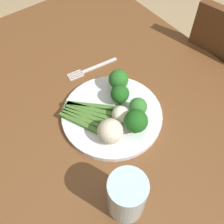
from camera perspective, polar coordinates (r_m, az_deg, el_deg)
ground_plane at (r=1.37m, az=0.24°, el=-20.82°), size 6.00×6.00×0.02m
dining_table at (r=0.77m, az=0.41°, el=-8.99°), size 1.29×0.87×0.72m
plate at (r=0.71m, az=0.00°, el=-0.59°), size 0.27×0.27×0.01m
asparagus_bundle at (r=0.69m, az=-4.91°, el=-0.78°), size 0.16×0.14×0.01m
broccoli_near_center at (r=0.70m, az=1.69°, el=3.87°), size 0.05×0.05×0.06m
broccoli_outer_edge at (r=0.64m, az=5.17°, el=-2.00°), size 0.06×0.06×0.07m
broccoli_right at (r=0.73m, az=1.40°, el=6.94°), size 0.05×0.05×0.07m
broccoli_back at (r=0.68m, az=5.56°, el=1.08°), size 0.05×0.05×0.06m
cauliflower_back_right at (r=0.64m, az=-0.39°, el=-4.15°), size 0.06×0.06×0.06m
cauliflower_edge at (r=0.67m, az=1.83°, el=-0.51°), size 0.04×0.04×0.04m
fork at (r=0.83m, az=-4.27°, el=9.30°), size 0.04×0.17×0.00m
water_glass at (r=0.56m, az=3.17°, el=-17.55°), size 0.08×0.08×0.12m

